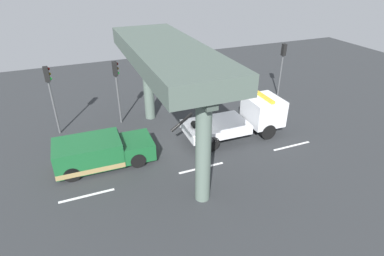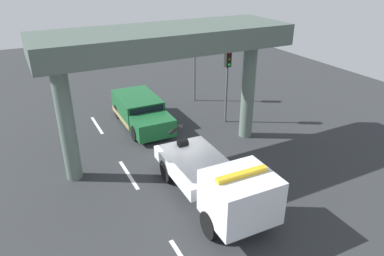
% 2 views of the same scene
% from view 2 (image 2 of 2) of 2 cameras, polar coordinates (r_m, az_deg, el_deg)
% --- Properties ---
extents(ground_plane, '(60.00, 40.00, 0.10)m').
position_cam_2_polar(ground_plane, '(17.30, -2.45, -5.64)').
color(ground_plane, '#2D3033').
extents(lane_stripe_west, '(2.60, 0.16, 0.01)m').
position_cam_2_polar(lane_stripe_west, '(21.75, -14.96, 0.44)').
color(lane_stripe_west, silver).
rests_on(lane_stripe_west, ground).
extents(lane_stripe_mid, '(2.60, 0.16, 0.01)m').
position_cam_2_polar(lane_stripe_mid, '(16.58, -10.09, -7.35)').
color(lane_stripe_mid, silver).
rests_on(lane_stripe_mid, ground).
extents(tow_truck_white, '(7.27, 2.51, 2.46)m').
position_cam_2_polar(tow_truck_white, '(13.69, 4.42, -8.70)').
color(tow_truck_white, white).
rests_on(tow_truck_white, ground).
extents(towed_van_green, '(5.23, 2.28, 1.58)m').
position_cam_2_polar(towed_van_green, '(21.09, -8.19, 2.58)').
color(towed_van_green, '#195B2D').
rests_on(towed_van_green, ground).
extents(overpass_structure, '(3.60, 11.21, 6.20)m').
position_cam_2_polar(overpass_structure, '(16.06, -4.22, 12.71)').
color(overpass_structure, '#596B60').
rests_on(overpass_structure, ground).
extents(traffic_light_near, '(0.39, 0.32, 4.45)m').
position_cam_2_polar(traffic_light_near, '(23.80, 0.46, 11.72)').
color(traffic_light_near, '#515456').
rests_on(traffic_light_near, ground).
extents(traffic_light_far, '(0.39, 0.32, 4.30)m').
position_cam_2_polar(traffic_light_far, '(20.49, 5.70, 9.02)').
color(traffic_light_far, '#515456').
rests_on(traffic_light_far, ground).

